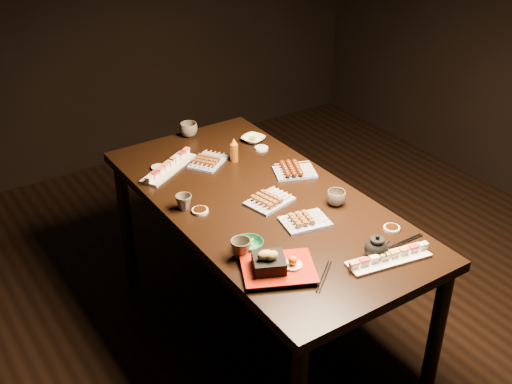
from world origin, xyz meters
TOP-DOWN VIEW (x-y plane):
  - ground at (0.00, 0.00)m, footprint 5.00×5.00m
  - dining_table at (-0.26, 0.33)m, footprint 0.93×1.82m
  - sushi_platter_near at (-0.09, -0.37)m, footprint 0.38×0.17m
  - sushi_platter_far at (-0.49, 0.86)m, footprint 0.38×0.28m
  - yakitori_plate_center at (-0.24, 0.29)m, footprint 0.24×0.20m
  - yakitori_plate_right at (-0.21, 0.06)m, footprint 0.24×0.19m
  - yakitori_plate_left at (-0.28, 0.81)m, footprint 0.25×0.24m
  - tsukune_plate at (0.04, 0.46)m, footprint 0.25×0.22m
  - edamame_bowl_green at (-0.53, 0.03)m, footprint 0.16×0.16m
  - edamame_bowl_cream at (0.06, 0.90)m, footprint 0.16×0.16m
  - tempura_tray at (-0.52, -0.18)m, footprint 0.37×0.34m
  - teacup_near_left at (-0.59, -0.00)m, footprint 0.10×0.10m
  - teacup_mid_right at (0.02, 0.10)m, footprint 0.12×0.12m
  - teacup_far_left at (-0.61, 0.47)m, footprint 0.09×0.09m
  - teacup_far_right at (-0.21, 1.17)m, footprint 0.13×0.13m
  - teapot at (-0.11, -0.31)m, footprint 0.13×0.13m
  - condiment_bottle at (-0.15, 0.76)m, footprint 0.05×0.05m
  - sauce_dish_west at (-0.56, 0.40)m, footprint 0.09×0.09m
  - sauce_dish_east at (0.05, 0.79)m, footprint 0.10×0.10m
  - sauce_dish_se at (0.09, -0.20)m, footprint 0.08×0.08m
  - sauce_dish_nw at (-0.53, 0.90)m, footprint 0.09×0.09m
  - chopsticks_near at (-0.39, -0.31)m, footprint 0.18×0.15m
  - chopsticks_se at (0.05, -0.31)m, footprint 0.22×0.02m

SIDE VIEW (x-z plane):
  - ground at x=0.00m, z-range 0.00..0.00m
  - dining_table at x=-0.26m, z-range 0.00..0.75m
  - chopsticks_near at x=-0.39m, z-range 0.75..0.76m
  - chopsticks_se at x=0.05m, z-range 0.75..0.76m
  - sauce_dish_nw at x=-0.53m, z-range 0.75..0.76m
  - sauce_dish_se at x=0.09m, z-range 0.75..0.76m
  - sauce_dish_east at x=0.05m, z-range 0.75..0.76m
  - sauce_dish_west at x=-0.56m, z-range 0.75..0.76m
  - edamame_bowl_cream at x=0.06m, z-range 0.75..0.78m
  - edamame_bowl_green at x=-0.53m, z-range 0.75..0.79m
  - sushi_platter_near at x=-0.09m, z-range 0.75..0.80m
  - sushi_platter_far at x=-0.49m, z-range 0.75..0.80m
  - yakitori_plate_left at x=-0.28m, z-range 0.75..0.80m
  - tsukune_plate at x=0.04m, z-range 0.75..0.80m
  - yakitori_plate_right at x=-0.21m, z-range 0.75..0.80m
  - yakitori_plate_center at x=-0.24m, z-range 0.75..0.80m
  - teacup_far_left at x=-0.61m, z-range 0.75..0.82m
  - teacup_mid_right at x=0.02m, z-range 0.75..0.82m
  - teacup_far_right at x=-0.21m, z-range 0.75..0.83m
  - teacup_near_left at x=-0.59m, z-range 0.75..0.83m
  - teapot at x=-0.11m, z-range 0.75..0.85m
  - tempura_tray at x=-0.52m, z-range 0.75..0.86m
  - condiment_bottle at x=-0.15m, z-range 0.75..0.88m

